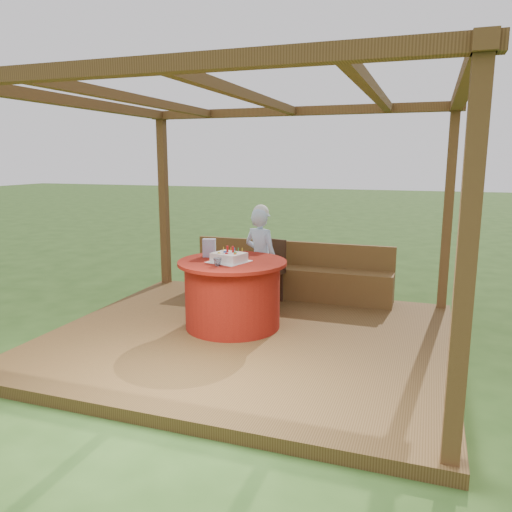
{
  "coord_description": "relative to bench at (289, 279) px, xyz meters",
  "views": [
    {
      "loc": [
        1.89,
        -5.18,
        2.13
      ],
      "look_at": [
        0.0,
        0.25,
        1.0
      ],
      "focal_mm": 35.0,
      "sensor_mm": 36.0,
      "label": 1
    }
  ],
  "objects": [
    {
      "name": "drinking_glass",
      "position": [
        -0.33,
        -1.84,
        0.59
      ],
      "size": [
        0.11,
        0.11,
        0.09
      ],
      "primitive_type": "imported",
      "rotation": [
        0.0,
        0.0,
        -0.2
      ],
      "color": "white",
      "rests_on": "table"
    },
    {
      "name": "pergola",
      "position": [
        0.0,
        -1.72,
        2.02
      ],
      "size": [
        4.5,
        4.0,
        2.72
      ],
      "color": "brown",
      "rests_on": "deck"
    },
    {
      "name": "table",
      "position": [
        -0.28,
        -1.52,
        0.15
      ],
      "size": [
        1.3,
        1.3,
        0.81
      ],
      "color": "#9C2011",
      "rests_on": "deck"
    },
    {
      "name": "birthday_cake",
      "position": [
        -0.3,
        -1.59,
        0.6
      ],
      "size": [
        0.5,
        0.5,
        0.18
      ],
      "color": "white",
      "rests_on": "table"
    },
    {
      "name": "ground",
      "position": [
        0.0,
        -1.72,
        -0.38
      ],
      "size": [
        60.0,
        60.0,
        0.0
      ],
      "primitive_type": "plane",
      "color": "#264617",
      "rests_on": "ground"
    },
    {
      "name": "gift_bag",
      "position": [
        -0.64,
        -1.38,
        0.66
      ],
      "size": [
        0.18,
        0.14,
        0.22
      ],
      "primitive_type": "cube",
      "rotation": [
        0.0,
        0.0,
        0.31
      ],
      "color": "#C47FB5",
      "rests_on": "table"
    },
    {
      "name": "bench",
      "position": [
        0.0,
        0.0,
        0.0
      ],
      "size": [
        3.0,
        0.42,
        0.8
      ],
      "color": "brown",
      "rests_on": "deck"
    },
    {
      "name": "chair",
      "position": [
        -0.22,
        -0.34,
        0.23
      ],
      "size": [
        0.53,
        0.53,
        0.89
      ],
      "color": "#341E10",
      "rests_on": "deck"
    },
    {
      "name": "deck",
      "position": [
        0.0,
        -1.72,
        -0.32
      ],
      "size": [
        4.5,
        4.0,
        0.12
      ],
      "primitive_type": "cube",
      "color": "brown",
      "rests_on": "ground"
    },
    {
      "name": "elderly_woman",
      "position": [
        -0.21,
        -0.68,
        0.44
      ],
      "size": [
        0.58,
        0.47,
        1.41
      ],
      "color": "#9CC5E8",
      "rests_on": "deck"
    }
  ]
}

